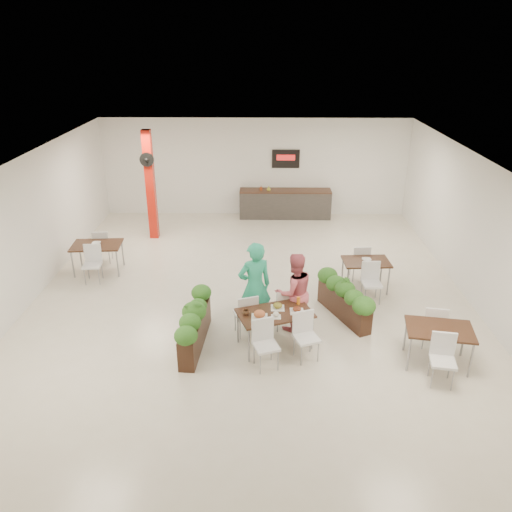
{
  "coord_description": "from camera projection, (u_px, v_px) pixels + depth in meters",
  "views": [
    {
      "loc": [
        0.27,
        -10.19,
        5.59
      ],
      "look_at": [
        0.12,
        -0.06,
        1.1
      ],
      "focal_mm": 35.0,
      "sensor_mm": 36.0,
      "label": 1
    }
  ],
  "objects": [
    {
      "name": "planter_left",
      "position": [
        195.0,
        322.0,
        9.64
      ],
      "size": [
        0.5,
        1.91,
        1.0
      ],
      "rotation": [
        0.0,
        0.0,
        1.5
      ],
      "color": "black",
      "rests_on": "ground"
    },
    {
      "name": "side_table_b",
      "position": [
        366.0,
        266.0,
        11.73
      ],
      "size": [
        1.12,
        1.64,
        0.92
      ],
      "rotation": [
        0.0,
        0.0,
        0.06
      ],
      "color": "black",
      "rests_on": "ground"
    },
    {
      "name": "side_table_a",
      "position": [
        97.0,
        249.0,
        12.65
      ],
      "size": [
        1.28,
        1.65,
        0.92
      ],
      "rotation": [
        0.0,
        0.0,
        0.07
      ],
      "color": "black",
      "rests_on": "ground"
    },
    {
      "name": "main_table",
      "position": [
        275.0,
        318.0,
        9.56
      ],
      "size": [
        1.7,
        1.94,
        0.92
      ],
      "rotation": [
        0.0,
        0.0,
        0.35
      ],
      "color": "black",
      "rests_on": "ground"
    },
    {
      "name": "diner_man",
      "position": [
        255.0,
        287.0,
        10.03
      ],
      "size": [
        0.81,
        0.67,
        1.92
      ],
      "primitive_type": "imported",
      "rotation": [
        0.0,
        0.0,
        3.49
      ],
      "color": "#28AF83",
      "rests_on": "ground"
    },
    {
      "name": "ground",
      "position": [
        251.0,
        298.0,
        11.58
      ],
      "size": [
        12.0,
        12.0,
        0.0
      ],
      "primitive_type": "plane",
      "color": "beige",
      "rests_on": "ground"
    },
    {
      "name": "diner_woman",
      "position": [
        294.0,
        292.0,
        10.07
      ],
      "size": [
        0.98,
        0.88,
        1.68
      ],
      "primitive_type": "imported",
      "rotation": [
        0.0,
        0.0,
        3.49
      ],
      "color": "#D55E6D",
      "rests_on": "ground"
    },
    {
      "name": "planter_right",
      "position": [
        344.0,
        297.0,
        10.63
      ],
      "size": [
        0.98,
        1.67,
        0.93
      ],
      "rotation": [
        0.0,
        0.0,
        2.0
      ],
      "color": "black",
      "rests_on": "ground"
    },
    {
      "name": "red_column",
      "position": [
        150.0,
        184.0,
        14.42
      ],
      "size": [
        0.4,
        0.41,
        3.2
      ],
      "color": "red",
      "rests_on": "ground"
    },
    {
      "name": "service_counter",
      "position": [
        285.0,
        203.0,
        16.54
      ],
      "size": [
        3.0,
        0.64,
        2.2
      ],
      "color": "#322F2C",
      "rests_on": "ground"
    },
    {
      "name": "room_shell",
      "position": [
        251.0,
        216.0,
        10.77
      ],
      "size": [
        10.1,
        12.1,
        3.22
      ],
      "color": "white",
      "rests_on": "ground"
    },
    {
      "name": "side_table_c",
      "position": [
        439.0,
        334.0,
        9.04
      ],
      "size": [
        1.29,
        1.67,
        0.92
      ],
      "rotation": [
        0.0,
        0.0,
        -0.16
      ],
      "color": "black",
      "rests_on": "ground"
    }
  ]
}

